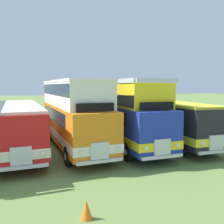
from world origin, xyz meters
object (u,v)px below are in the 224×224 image
Objects in this scene: bus_fourth_in_row at (73,111)px; bus_fifth_in_row at (120,111)px; bus_sixth_in_row at (166,118)px; cone_mid_row at (87,210)px; bus_third_in_row at (18,124)px.

bus_fourth_in_row is 0.92× the size of bus_fifth_in_row.
bus_sixth_in_row is 17.67× the size of cone_mid_row.
bus_fourth_in_row is 0.97× the size of bus_sixth_in_row.
bus_fifth_in_row is 10.51m from cone_mid_row.
bus_sixth_in_row is at bearing -2.66° from bus_third_in_row.
bus_fifth_in_row is 1.05× the size of bus_sixth_in_row.
bus_fifth_in_row is at bearing 62.73° from cone_mid_row.
bus_fourth_in_row reaches higher than cone_mid_row.
bus_fifth_in_row is at bearing 172.16° from bus_sixth_in_row.
bus_third_in_row is 10.20m from bus_sixth_in_row.
bus_fourth_in_row is 3.41m from bus_fifth_in_row.
bus_third_in_row is 9.51m from cone_mid_row.
bus_third_in_row is 16.85× the size of cone_mid_row.
bus_third_in_row is 0.91× the size of bus_fifth_in_row.
bus_third_in_row and bus_sixth_in_row have the same top height.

